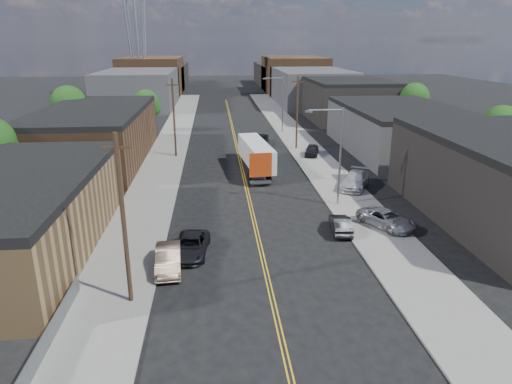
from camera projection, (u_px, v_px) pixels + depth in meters
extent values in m
plane|color=black|center=(234.00, 134.00, 74.44)|extent=(260.00, 260.00, 0.00)
cube|color=gold|center=(239.00, 155.00, 60.27)|extent=(0.32, 120.00, 0.01)
cube|color=slate|center=(166.00, 157.00, 59.42)|extent=(5.00, 140.00, 0.15)
cube|color=slate|center=(310.00, 153.00, 61.07)|extent=(5.00, 140.00, 0.15)
cube|color=olive|center=(7.00, 217.00, 32.41)|extent=(12.00, 22.00, 5.00)
cube|color=black|center=(0.00, 180.00, 31.53)|extent=(12.00, 22.00, 0.60)
cube|color=#4C321E|center=(95.00, 137.00, 56.82)|extent=(12.00, 26.00, 6.00)
cube|color=black|center=(92.00, 111.00, 55.77)|extent=(12.00, 26.00, 0.60)
cube|color=navy|center=(443.00, 182.00, 36.83)|extent=(0.30, 20.00, 0.80)
cube|color=#37373A|center=(399.00, 131.00, 62.25)|extent=(14.00, 24.00, 5.50)
cube|color=black|center=(401.00, 108.00, 61.28)|extent=(14.00, 24.00, 0.60)
cube|color=black|center=(346.00, 101.00, 86.57)|extent=(14.00, 22.00, 7.00)
cube|color=black|center=(348.00, 81.00, 85.37)|extent=(14.00, 22.00, 0.60)
cube|color=#37373A|center=(140.00, 88.00, 104.51)|extent=(16.00, 30.00, 8.00)
cube|color=#37373A|center=(311.00, 87.00, 107.97)|extent=(16.00, 30.00, 8.00)
cube|color=#4C321E|center=(153.00, 76.00, 127.81)|extent=(16.00, 26.00, 10.00)
cube|color=#4C321E|center=(293.00, 75.00, 131.27)|extent=(16.00, 26.00, 10.00)
cube|color=black|center=(161.00, 76.00, 147.18)|extent=(16.00, 40.00, 7.00)
cube|color=black|center=(283.00, 75.00, 150.64)|extent=(16.00, 40.00, 7.00)
cylinder|color=gray|center=(137.00, 38.00, 115.03)|extent=(0.80, 0.80, 30.00)
cylinder|color=gray|center=(129.00, 38.00, 113.21)|extent=(1.94, 1.94, 29.98)
cylinder|color=gray|center=(143.00, 38.00, 113.52)|extent=(1.94, 1.94, 29.98)
cylinder|color=gray|center=(131.00, 38.00, 116.54)|extent=(1.94, 1.94, 29.98)
cylinder|color=gray|center=(145.00, 38.00, 116.84)|extent=(1.94, 1.94, 29.98)
cylinder|color=gray|center=(340.00, 158.00, 40.64)|extent=(0.18, 0.18, 9.00)
cylinder|color=gray|center=(326.00, 110.00, 39.15)|extent=(3.00, 0.12, 0.12)
cube|color=gray|center=(309.00, 111.00, 39.06)|extent=(0.60, 0.25, 0.18)
cylinder|color=gray|center=(283.00, 105.00, 73.71)|extent=(0.18, 0.18, 9.00)
cylinder|color=gray|center=(274.00, 78.00, 72.22)|extent=(3.00, 0.12, 0.12)
cube|color=gray|center=(264.00, 79.00, 72.12)|extent=(0.60, 0.25, 0.18)
cylinder|color=black|center=(124.00, 223.00, 24.91)|extent=(0.26, 0.26, 10.00)
cube|color=black|center=(116.00, 148.00, 23.58)|extent=(1.60, 0.12, 0.12)
cylinder|color=black|center=(174.00, 119.00, 57.98)|extent=(0.26, 0.26, 10.00)
cube|color=black|center=(172.00, 85.00, 56.65)|extent=(1.60, 0.12, 0.12)
cylinder|color=black|center=(297.00, 113.00, 62.23)|extent=(0.26, 0.26, 10.00)
cube|color=black|center=(298.00, 82.00, 60.90)|extent=(1.60, 0.12, 0.12)
cube|color=slate|center=(29.00, 375.00, 19.88)|extent=(0.02, 16.00, 1.20)
cube|color=slate|center=(26.00, 364.00, 19.69)|extent=(0.05, 16.00, 0.05)
cylinder|color=black|center=(72.00, 128.00, 66.93)|extent=(0.36, 0.36, 4.50)
sphere|color=#16380F|center=(69.00, 103.00, 65.79)|extent=(5.04, 5.04, 5.04)
sphere|color=#16380F|center=(74.00, 109.00, 66.41)|extent=(3.96, 3.96, 3.96)
sphere|color=#16380F|center=(65.00, 108.00, 65.57)|extent=(3.60, 3.60, 3.60)
cylinder|color=black|center=(148.00, 121.00, 74.52)|extent=(0.36, 0.36, 3.75)
sphere|color=#16380F|center=(146.00, 103.00, 73.58)|extent=(4.20, 4.20, 4.20)
sphere|color=#16380F|center=(150.00, 107.00, 74.15)|extent=(3.30, 3.30, 3.30)
sphere|color=#16380F|center=(143.00, 107.00, 73.32)|extent=(3.00, 3.00, 3.00)
cylinder|color=black|center=(497.00, 152.00, 53.73)|extent=(0.36, 0.36, 4.00)
sphere|color=#16380F|center=(501.00, 125.00, 52.72)|extent=(4.48, 4.48, 4.48)
sphere|color=#16380F|center=(504.00, 131.00, 53.31)|extent=(3.52, 3.52, 3.52)
sphere|color=#16380F|center=(499.00, 130.00, 52.48)|extent=(3.20, 3.20, 3.20)
cylinder|color=black|center=(412.00, 118.00, 76.37)|extent=(0.36, 0.36, 4.25)
sphere|color=#16380F|center=(415.00, 97.00, 75.29)|extent=(4.76, 4.76, 4.76)
sphere|color=#16380F|center=(417.00, 102.00, 75.89)|extent=(3.74, 3.74, 3.74)
sphere|color=#16380F|center=(412.00, 101.00, 75.06)|extent=(3.40, 3.40, 3.40)
cube|color=#BEBEBE|center=(256.00, 153.00, 51.79)|extent=(3.46, 10.91, 2.50)
cube|color=#992E0B|center=(261.00, 165.00, 46.73)|extent=(2.34, 0.37, 2.52)
cube|color=gray|center=(261.00, 182.00, 47.31)|extent=(2.26, 0.83, 0.25)
cube|color=black|center=(251.00, 148.00, 58.34)|extent=(2.53, 3.08, 2.77)
cylinder|color=black|center=(259.00, 179.00, 48.65)|extent=(2.40, 1.14, 0.89)
cylinder|color=black|center=(251.00, 155.00, 58.63)|extent=(2.32, 1.13, 0.89)
imported|color=#79634F|center=(168.00, 259.00, 30.08)|extent=(1.92, 4.70, 1.51)
imported|color=black|center=(191.00, 246.00, 32.22)|extent=(2.79, 5.13, 1.36)
imported|color=black|center=(340.00, 224.00, 36.00)|extent=(1.84, 4.16, 1.33)
imported|color=#9FA0A3|center=(386.00, 219.00, 36.63)|extent=(4.34, 5.43, 1.37)
imported|color=#B1B1B1|center=(355.00, 180.00, 46.38)|extent=(4.56, 5.95, 1.61)
imported|color=black|center=(312.00, 150.00, 59.53)|extent=(2.74, 4.39, 1.39)
imported|color=black|center=(261.00, 139.00, 66.86)|extent=(2.85, 5.13, 1.36)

